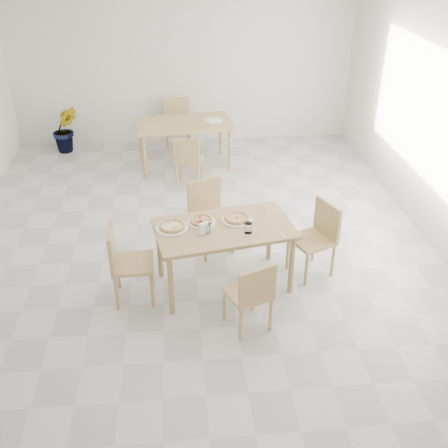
{
  "coord_description": "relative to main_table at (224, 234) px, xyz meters",
  "views": [
    {
      "loc": [
        -0.13,
        -5.81,
        3.6
      ],
      "look_at": [
        0.31,
        -1.02,
        0.79
      ],
      "focal_mm": 42.0,
      "sensor_mm": 36.0,
      "label": 1
    }
  ],
  "objects": [
    {
      "name": "plate_empty",
      "position": [
        0.14,
        3.39,
        0.09
      ],
      "size": [
        0.28,
        0.28,
        0.02
      ],
      "primitive_type": "cylinder",
      "color": "white",
      "rests_on": "second_table"
    },
    {
      "name": "potted_plant",
      "position": [
        -2.41,
        4.17,
        -0.25
      ],
      "size": [
        0.53,
        0.47,
        0.82
      ],
      "primitive_type": "imported",
      "rotation": [
        0.0,
        0.0,
        0.28
      ],
      "color": "#23691F",
      "rests_on": "ground"
    },
    {
      "name": "pizza_pepperoni",
      "position": [
        -0.24,
        0.11,
        0.12
      ],
      "size": [
        0.34,
        0.34,
        0.03
      ],
      "rotation": [
        0.0,
        0.0,
        -0.43
      ],
      "color": "#F2C872",
      "rests_on": "plate_pepperoni"
    },
    {
      "name": "main_table",
      "position": [
        0.0,
        0.0,
        0.0
      ],
      "size": [
        1.59,
        1.08,
        0.75
      ],
      "rotation": [
        0.0,
        0.0,
        0.18
      ],
      "color": "#A68055",
      "rests_on": "ground"
    },
    {
      "name": "chair_back_s",
      "position": [
        -0.31,
        2.58,
        -0.2
      ],
      "size": [
        0.47,
        0.47,
        0.8
      ],
      "rotation": [
        0.0,
        0.0,
        2.94
      ],
      "color": "tan",
      "rests_on": "ground"
    },
    {
      "name": "napkin_holder",
      "position": [
        -0.23,
        -0.12,
        0.15
      ],
      "size": [
        0.12,
        0.11,
        0.13
      ],
      "rotation": [
        0.0,
        0.0,
        0.56
      ],
      "color": "silver",
      "rests_on": "main_table"
    },
    {
      "name": "fork_a",
      "position": [
        0.49,
        0.33,
        0.09
      ],
      "size": [
        0.05,
        0.16,
        0.01
      ],
      "primitive_type": "cube",
      "rotation": [
        0.0,
        0.0,
        0.25
      ],
      "color": "silver",
      "rests_on": "main_table"
    },
    {
      "name": "pizza_margherita",
      "position": [
        0.15,
        0.12,
        0.12
      ],
      "size": [
        0.34,
        0.34,
        0.03
      ],
      "rotation": [
        0.0,
        0.0,
        0.25
      ],
      "color": "#F2C872",
      "rests_on": "plate_margherita"
    },
    {
      "name": "tumbler_b",
      "position": [
        -0.19,
        -0.09,
        0.14
      ],
      "size": [
        0.08,
        0.08,
        0.1
      ],
      "primitive_type": "cylinder",
      "color": "white",
      "rests_on": "main_table"
    },
    {
      "name": "chair_south",
      "position": [
        0.2,
        -0.79,
        -0.2
      ],
      "size": [
        0.52,
        0.52,
        0.8
      ],
      "rotation": [
        0.0,
        0.0,
        3.53
      ],
      "color": "tan",
      "rests_on": "ground"
    },
    {
      "name": "plate_mushroom",
      "position": [
        -0.55,
        0.01,
        0.09
      ],
      "size": [
        0.35,
        0.35,
        0.02
      ],
      "primitive_type": "cylinder",
      "color": "white",
      "rests_on": "main_table"
    },
    {
      "name": "chair_back_n",
      "position": [
        -0.44,
        4.16,
        -0.15
      ],
      "size": [
        0.46,
        0.46,
        0.89
      ],
      "rotation": [
        0.0,
        0.0,
        0.05
      ],
      "color": "tan",
      "rests_on": "ground"
    },
    {
      "name": "plate_pepperoni",
      "position": [
        -0.24,
        0.11,
        0.09
      ],
      "size": [
        0.31,
        0.31,
        0.02
      ],
      "primitive_type": "cylinder",
      "color": "white",
      "rests_on": "main_table"
    },
    {
      "name": "room",
      "position": [
        2.67,
        1.32,
        0.84
      ],
      "size": [
        7.28,
        7.0,
        7.0
      ],
      "color": "silver",
      "rests_on": "ground"
    },
    {
      "name": "chair_west",
      "position": [
        -1.07,
        -0.16,
        -0.16
      ],
      "size": [
        0.45,
        0.45,
        0.88
      ],
      "rotation": [
        0.0,
        0.0,
        1.61
      ],
      "color": "tan",
      "rests_on": "ground"
    },
    {
      "name": "fork_b",
      "position": [
        0.58,
        -0.2,
        0.09
      ],
      "size": [
        0.06,
        0.17,
        0.01
      ],
      "primitive_type": "cube",
      "rotation": [
        0.0,
        0.0,
        0.3
      ],
      "color": "silver",
      "rests_on": "main_table"
    },
    {
      "name": "chair_east",
      "position": [
        1.09,
        0.17,
        -0.16
      ],
      "size": [
        0.56,
        0.56,
        0.87
      ],
      "rotation": [
        0.0,
        0.0,
        -1.17
      ],
      "color": "tan",
      "rests_on": "ground"
    },
    {
      "name": "plate_margherita",
      "position": [
        0.15,
        0.12,
        0.09
      ],
      "size": [
        0.33,
        0.33,
        0.02
      ],
      "primitive_type": "cylinder",
      "color": "white",
      "rests_on": "main_table"
    },
    {
      "name": "pizza_mushroom",
      "position": [
        -0.55,
        0.01,
        0.12
      ],
      "size": [
        0.36,
        0.36,
        0.03
      ],
      "rotation": [
        0.0,
        0.0,
        0.41
      ],
      "color": "#F2C872",
      "rests_on": "plate_mushroom"
    },
    {
      "name": "tumbler_a",
      "position": [
        0.24,
        -0.13,
        0.14
      ],
      "size": [
        0.08,
        0.08,
        0.11
      ],
      "primitive_type": "cylinder",
      "color": "white",
      "rests_on": "main_table"
    },
    {
      "name": "second_table",
      "position": [
        -0.35,
        3.36,
        0.0
      ],
      "size": [
        1.62,
        1.05,
        0.75
      ],
      "rotation": [
        0.0,
        0.0,
        0.12
      ],
      "color": "tan",
      "rests_on": "ground"
    },
    {
      "name": "chair_north",
      "position": [
        -0.12,
        0.8,
        -0.15
      ],
      "size": [
        0.58,
        0.58,
        0.89
      ],
      "rotation": [
        0.0,
        0.0,
        0.41
      ],
      "color": "tan",
      "rests_on": "ground"
    }
  ]
}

